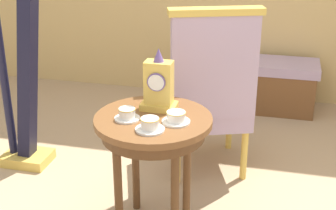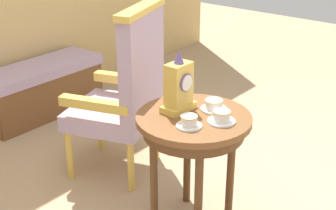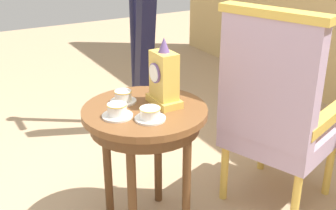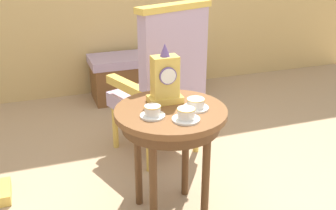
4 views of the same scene
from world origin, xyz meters
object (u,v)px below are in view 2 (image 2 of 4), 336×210
(teacup_right, at_px, (222,117))
(mantel_clock, at_px, (179,87))
(teacup_left, at_px, (189,122))
(window_bench, at_px, (41,89))
(side_table, at_px, (194,131))
(teacup_center, at_px, (214,105))
(armchair, at_px, (126,90))

(teacup_right, height_order, mantel_clock, mantel_clock)
(teacup_left, bearing_deg, window_bench, 75.15)
(mantel_clock, bearing_deg, teacup_left, -127.75)
(teacup_right, xyz_separation_m, mantel_clock, (-0.02, 0.26, 0.11))
(side_table, bearing_deg, teacup_right, -80.30)
(mantel_clock, distance_m, window_bench, 1.92)
(side_table, distance_m, teacup_right, 0.20)
(mantel_clock, bearing_deg, teacup_center, -48.55)
(side_table, relative_size, teacup_right, 4.72)
(teacup_right, distance_m, teacup_center, 0.16)
(teacup_center, bearing_deg, mantel_clock, 131.45)
(teacup_left, xyz_separation_m, armchair, (0.31, 0.73, -0.11))
(teacup_left, height_order, armchair, armchair)
(teacup_center, height_order, armchair, armchair)
(side_table, distance_m, mantel_clock, 0.25)
(window_bench, bearing_deg, mantel_clock, -102.38)
(teacup_right, xyz_separation_m, window_bench, (0.37, 2.05, -0.48))
(teacup_left, distance_m, teacup_center, 0.25)
(teacup_center, bearing_deg, teacup_left, -175.74)
(window_bench, bearing_deg, armchair, -99.74)
(teacup_center, xyz_separation_m, armchair, (0.06, 0.71, -0.11))
(mantel_clock, xyz_separation_m, armchair, (0.18, 0.57, -0.22))
(armchair, distance_m, window_bench, 1.29)
(teacup_center, relative_size, armchair, 0.12)
(side_table, bearing_deg, armchair, 74.53)
(teacup_right, height_order, window_bench, teacup_right)
(teacup_center, height_order, mantel_clock, mantel_clock)
(teacup_right, bearing_deg, teacup_center, 49.02)
(side_table, distance_m, armchair, 0.70)
(window_bench, bearing_deg, teacup_center, -97.89)
(side_table, xyz_separation_m, mantel_clock, (0.00, 0.10, 0.22))
(teacup_center, bearing_deg, armchair, 85.29)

